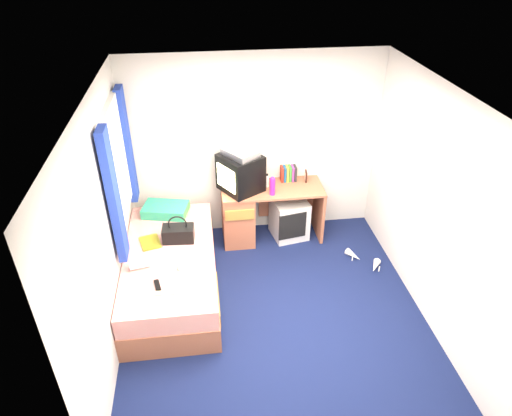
{
  "coord_description": "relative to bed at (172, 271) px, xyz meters",
  "views": [
    {
      "loc": [
        -0.66,
        -3.56,
        3.62
      ],
      "look_at": [
        -0.11,
        0.7,
        0.92
      ],
      "focal_mm": 32.0,
      "sensor_mm": 36.0,
      "label": 1
    }
  ],
  "objects": [
    {
      "name": "water_bottle",
      "position": [
        -0.3,
        -0.24,
        0.31
      ],
      "size": [
        0.21,
        0.11,
        0.07
      ],
      "primitive_type": "cylinder",
      "rotation": [
        0.0,
        1.57,
        0.2
      ],
      "color": "#B3C2C5",
      "rests_on": "bed"
    },
    {
      "name": "aerosol_can",
      "position": [
        1.23,
        0.95,
        0.56
      ],
      "size": [
        0.05,
        0.05,
        0.16
      ],
      "primitive_type": "cylinder",
      "rotation": [
        0.0,
        0.0,
        -0.15
      ],
      "color": "silver",
      "rests_on": "desk"
    },
    {
      "name": "book_row",
      "position": [
        1.53,
        1.08,
        0.58
      ],
      "size": [
        0.2,
        0.13,
        0.2
      ],
      "color": "maroon",
      "rests_on": "desk"
    },
    {
      "name": "magazine",
      "position": [
        -0.22,
        0.2,
        0.28
      ],
      "size": [
        0.28,
        0.33,
        0.01
      ],
      "primitive_type": "cube",
      "rotation": [
        0.0,
        0.0,
        0.26
      ],
      "color": "yellow",
      "rests_on": "bed"
    },
    {
      "name": "storage_cube",
      "position": [
        1.53,
        0.9,
        0.0
      ],
      "size": [
        0.51,
        0.51,
        0.54
      ],
      "primitive_type": "cube",
      "rotation": [
        0.0,
        0.0,
        0.18
      ],
      "color": "silver",
      "rests_on": "ground"
    },
    {
      "name": "remote_control",
      "position": [
        -0.1,
        -0.54,
        0.28
      ],
      "size": [
        0.08,
        0.17,
        0.02
      ],
      "primitive_type": "cube",
      "rotation": [
        0.0,
        0.0,
        0.22
      ],
      "color": "black",
      "rests_on": "bed"
    },
    {
      "name": "picture_frame",
      "position": [
        1.76,
        1.04,
        0.55
      ],
      "size": [
        0.03,
        0.12,
        0.14
      ],
      "primitive_type": "cube",
      "rotation": [
        0.0,
        0.0,
        -0.12
      ],
      "color": "black",
      "rests_on": "desk"
    },
    {
      "name": "handbag",
      "position": [
        0.11,
        0.21,
        0.37
      ],
      "size": [
        0.37,
        0.22,
        0.32
      ],
      "rotation": [
        0.0,
        0.0,
        -0.07
      ],
      "color": "black",
      "rests_on": "bed"
    },
    {
      "name": "pink_water_bottle",
      "position": [
        1.27,
        0.74,
        0.59
      ],
      "size": [
        0.08,
        0.08,
        0.22
      ],
      "primitive_type": "cylinder",
      "rotation": [
        0.0,
        0.0,
        -0.25
      ],
      "color": "#DA1E84",
      "rests_on": "desk"
    },
    {
      "name": "pillow",
      "position": [
        -0.06,
        0.8,
        0.33
      ],
      "size": [
        0.6,
        0.45,
        0.12
      ],
      "primitive_type": "cube",
      "rotation": [
        0.0,
        0.0,
        -0.22
      ],
      "color": "teal",
      "rests_on": "bed"
    },
    {
      "name": "colour_swatch_fan",
      "position": [
        -0.04,
        -0.66,
        0.28
      ],
      "size": [
        0.22,
        0.07,
        0.01
      ],
      "primitive_type": "cube",
      "rotation": [
        0.0,
        0.0,
        -0.04
      ],
      "color": "#FFA238",
      "rests_on": "bed"
    },
    {
      "name": "ground",
      "position": [
        1.1,
        -0.52,
        -0.27
      ],
      "size": [
        3.4,
        3.4,
        0.0
      ],
      "primitive_type": "plane",
      "color": "#0C1438",
      "rests_on": "ground"
    },
    {
      "name": "white_heels",
      "position": [
        2.35,
        0.17,
        -0.23
      ],
      "size": [
        0.39,
        0.48,
        0.09
      ],
      "color": "white",
      "rests_on": "ground"
    },
    {
      "name": "bed",
      "position": [
        0.0,
        0.0,
        0.0
      ],
      "size": [
        1.01,
        2.0,
        0.54
      ],
      "color": "#A96446",
      "rests_on": "ground"
    },
    {
      "name": "room_shell",
      "position": [
        1.1,
        -0.52,
        1.18
      ],
      "size": [
        3.4,
        3.4,
        3.4
      ],
      "color": "white",
      "rests_on": "ground"
    },
    {
      "name": "towel",
      "position": [
        0.27,
        -0.27,
        0.32
      ],
      "size": [
        0.32,
        0.29,
        0.09
      ],
      "primitive_type": "cube",
      "rotation": [
        0.0,
        0.0,
        -0.29
      ],
      "color": "silver",
      "rests_on": "bed"
    },
    {
      "name": "desk",
      "position": [
        1.02,
        0.92,
        0.14
      ],
      "size": [
        1.3,
        0.55,
        0.75
      ],
      "color": "#A96446",
      "rests_on": "ground"
    },
    {
      "name": "vcr",
      "position": [
        0.89,
        0.92,
        0.99
      ],
      "size": [
        0.48,
        0.51,
        0.08
      ],
      "primitive_type": "cube",
      "rotation": [
        0.0,
        0.0,
        -0.94
      ],
      "color": "silver",
      "rests_on": "crt_tv"
    },
    {
      "name": "crt_tv",
      "position": [
        0.89,
        0.92,
        0.72
      ],
      "size": [
        0.62,
        0.63,
        0.47
      ],
      "rotation": [
        0.0,
        0.0,
        -1.02
      ],
      "color": "black",
      "rests_on": "desk"
    },
    {
      "name": "window_assembly",
      "position": [
        -0.45,
        0.38,
        1.15
      ],
      "size": [
        0.11,
        1.42,
        1.4
      ],
      "color": "silver",
      "rests_on": "room_shell"
    }
  ]
}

